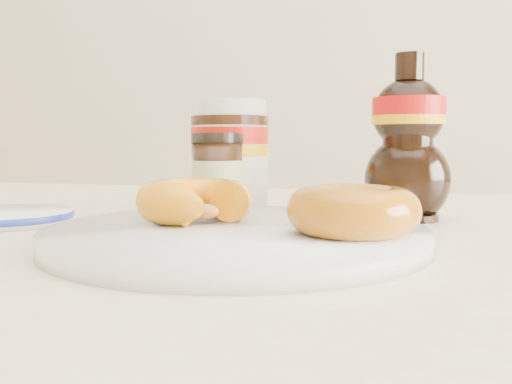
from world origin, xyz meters
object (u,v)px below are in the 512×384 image
(donut_whole, at_px, (353,210))
(nutella_jar, at_px, (230,151))
(dining_table, at_px, (294,338))
(donut_bitten, at_px, (195,201))
(blue_rim_saucer, at_px, (8,216))
(syrup_bottle, at_px, (408,138))
(dark_jar, at_px, (218,176))
(plate, at_px, (237,235))

(donut_whole, relative_size, nutella_jar, 0.74)
(dining_table, xyz_separation_m, nutella_jar, (-0.11, 0.16, 0.15))
(donut_bitten, xyz_separation_m, blue_rim_saucer, (-0.20, 0.03, -0.02))
(donut_whole, bearing_deg, dining_table, 132.09)
(nutella_jar, bearing_deg, donut_whole, -52.90)
(syrup_bottle, xyz_separation_m, blue_rim_saucer, (-0.36, -0.13, -0.07))
(nutella_jar, relative_size, dark_jar, 1.43)
(plate, xyz_separation_m, donut_whole, (0.09, -0.01, 0.02))
(plate, height_order, donut_bitten, donut_bitten)
(donut_bitten, bearing_deg, dining_table, 22.22)
(nutella_jar, bearing_deg, blue_rim_saucer, -136.22)
(donut_bitten, bearing_deg, nutella_jar, 101.11)
(donut_whole, xyz_separation_m, nutella_jar, (-0.16, 0.21, 0.04))
(nutella_jar, xyz_separation_m, syrup_bottle, (0.19, -0.03, 0.01))
(donut_bitten, distance_m, nutella_jar, 0.19)
(dark_jar, height_order, blue_rim_saucer, dark_jar)
(dining_table, relative_size, dark_jar, 16.59)
(donut_bitten, distance_m, blue_rim_saucer, 0.20)
(nutella_jar, height_order, syrup_bottle, syrup_bottle)
(plate, height_order, syrup_bottle, syrup_bottle)
(blue_rim_saucer, bearing_deg, plate, -11.21)
(dining_table, bearing_deg, syrup_bottle, 57.26)
(donut_bitten, height_order, nutella_jar, nutella_jar)
(dining_table, bearing_deg, plate, -122.93)
(dining_table, bearing_deg, donut_whole, -47.91)
(donut_whole, height_order, dark_jar, dark_jar)
(nutella_jar, height_order, dark_jar, nutella_jar)
(plate, bearing_deg, blue_rim_saucer, 168.79)
(nutella_jar, bearing_deg, dining_table, -54.98)
(donut_bitten, bearing_deg, donut_whole, -12.60)
(plate, distance_m, donut_bitten, 0.05)
(syrup_bottle, distance_m, dark_jar, 0.19)
(dark_jar, bearing_deg, donut_whole, -45.90)
(donut_bitten, xyz_separation_m, nutella_jar, (-0.04, 0.18, 0.04))
(dining_table, height_order, syrup_bottle, syrup_bottle)
(plate, xyz_separation_m, donut_bitten, (-0.04, 0.02, 0.02))
(plate, relative_size, donut_bitten, 3.05)
(dark_jar, bearing_deg, blue_rim_saucer, -147.97)
(donut_whole, height_order, syrup_bottle, syrup_bottle)
(donut_bitten, height_order, dark_jar, dark_jar)
(syrup_bottle, bearing_deg, plate, -122.80)
(dark_jar, bearing_deg, donut_bitten, -77.10)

